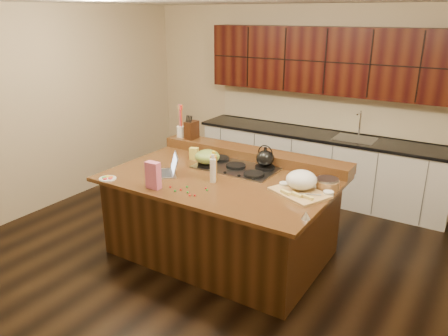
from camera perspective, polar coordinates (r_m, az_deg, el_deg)
The scene contains 30 objects.
room at distance 4.55m, azimuth -0.34°, elevation 3.98°, with size 5.52×5.02×2.72m.
island at distance 4.86m, azimuth -0.32°, elevation -6.12°, with size 2.40×1.60×0.92m.
back_ledge at distance 5.24m, azimuth 3.79°, elevation 1.82°, with size 2.40×0.30×0.12m, color black.
cooktop at distance 4.92m, azimuth 1.55°, elevation 0.12°, with size 0.92×0.52×0.05m.
back_counter at distance 6.47m, azimuth 12.66°, elevation 4.87°, with size 3.70×0.66×2.40m.
kettle at distance 4.85m, azimuth 5.40°, elevation 1.26°, with size 0.20×0.20×0.18m, color black.
green_bowl at distance 4.93m, azimuth -2.21°, elevation 1.48°, with size 0.28×0.28×0.15m, color olive.
laptop at distance 4.77m, azimuth -7.15°, elevation -0.11°, with size 0.39×0.40×0.22m.
oil_bottle at distance 4.53m, azimuth -1.37°, elevation -0.03°, with size 0.07×0.07×0.27m, color #BF7B21.
vinegar_bottle at distance 4.49m, azimuth -1.46°, elevation -0.33°, with size 0.06×0.06×0.25m, color silver.
wooden_tray at distance 4.32m, azimuth 10.02°, elevation -1.91°, with size 0.63×0.56×0.21m.
ramekin_a at distance 4.44m, azimuth 7.88°, elevation -2.18°, with size 0.10×0.10×0.04m, color white.
ramekin_b at distance 4.44m, azimuth 11.55°, elevation -2.39°, with size 0.10×0.10×0.04m, color white.
ramekin_c at distance 4.31m, azimuth 13.47°, elevation -3.26°, with size 0.10×0.10×0.04m, color white.
strainer_bowl at distance 4.46m, azimuth 13.33°, elevation -2.13°, with size 0.24×0.24×0.09m, color #996B3F.
kitchen_timer at distance 3.79m, azimuth 10.65°, elevation -6.07°, with size 0.08×0.08×0.07m, color silver.
pink_bag at distance 4.38m, azimuth -9.24°, elevation -0.94°, with size 0.15×0.08×0.27m, color #CE6082.
candy_plate at distance 4.77m, azimuth -14.95°, elevation -1.34°, with size 0.18×0.18×0.01m, color white.
package_box at distance 5.22m, azimuth -3.93°, elevation 1.90°, with size 0.10×0.07×0.14m, color #DED14E.
utensil_crock at distance 5.76m, azimuth -5.60°, elevation 4.78°, with size 0.12×0.12×0.14m, color white.
knife_block at distance 5.65m, azimuth -4.25°, elevation 4.98°, with size 0.11×0.19×0.23m, color black.
gumdrop_0 at distance 4.41m, azimuth -7.02°, elevation -2.47°, with size 0.02×0.02×0.02m, color red.
gumdrop_1 at distance 4.31m, azimuth -6.41°, elevation -2.98°, with size 0.02×0.02×0.02m, color #198C26.
gumdrop_2 at distance 4.35m, azimuth -2.40°, elevation -2.65°, with size 0.02×0.02×0.02m, color red.
gumdrop_3 at distance 4.27m, azimuth -4.78°, elevation -3.16°, with size 0.02×0.02×0.02m, color #198C26.
gumdrop_4 at distance 4.33m, azimuth -5.68°, elevation -2.83°, with size 0.02×0.02×0.02m, color red.
gumdrop_5 at distance 4.40m, azimuth -4.86°, elevation -2.46°, with size 0.02×0.02×0.02m, color #198C26.
gumdrop_6 at distance 4.19m, azimuth -3.84°, elevation -3.59°, with size 0.02×0.02×0.02m, color red.
gumdrop_7 at distance 4.31m, azimuth -2.25°, elevation -2.88°, with size 0.02×0.02×0.02m, color #198C26.
gumdrop_8 at distance 4.20m, azimuth -4.52°, elevation -3.55°, with size 0.02×0.02×0.02m, color red.
Camera 1 is at (2.35, -3.70, 2.58)m, focal length 35.00 mm.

